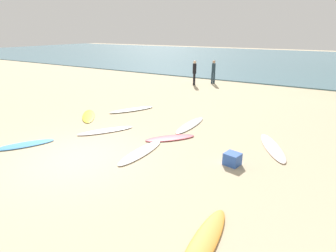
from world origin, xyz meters
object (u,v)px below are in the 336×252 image
Objects in this scene: beach_cooler at (232,159)px; beachgoer_near at (213,71)px; surfboard_5 at (170,138)px; surfboard_7 at (203,245)px; surfboard_1 at (106,131)px; surfboard_3 at (190,125)px; surfboard_2 at (89,116)px; surfboard_8 at (141,152)px; surfboard_6 at (272,147)px; beachgoer_mid at (194,71)px; surfboard_0 at (132,110)px; surfboard_4 at (24,145)px.

beachgoer_near is at bearing 114.43° from beach_cooler.
surfboard_7 is at bearing 170.12° from surfboard_5.
surfboard_3 is (2.65, 2.41, -0.00)m from surfboard_1.
surfboard_7 reaches higher than surfboard_5.
surfboard_8 is at bearing -68.24° from surfboard_2.
beach_cooler is (7.49, -1.25, 0.16)m from surfboard_2.
surfboard_6 is 1.39× the size of beachgoer_mid.
surfboard_1 is 0.90× the size of surfboard_6.
surfboard_5 is 3.69m from surfboard_6.
surfboard_3 is at bearing -36.06° from surfboard_6.
surfboard_6 is 5.57× the size of beach_cooler.
beach_cooler is at bearing -53.98° from surfboard_2.
surfboard_3 is 1.03× the size of surfboard_7.
surfboard_2 is 8.34m from surfboard_6.
surfboard_5 is 1.07× the size of beachgoer_mid.
surfboard_1 reaches higher than surfboard_8.
beachgoer_near is (-6.15, 15.78, 0.95)m from surfboard_7.
surfboard_3 reaches higher than surfboard_8.
beachgoer_mid is (-1.02, -1.23, 0.03)m from beachgoer_near.
surfboard_0 is 1.06× the size of surfboard_1.
surfboard_8 is 13.32m from beachgoer_near.
beach_cooler is (2.90, 0.77, 0.16)m from surfboard_8.
beachgoer_near is at bearing -54.14° from beachgoer_mid.
surfboard_5 reaches higher than surfboard_2.
beach_cooler is at bearing 41.01° from surfboard_6.
surfboard_0 is at bearing 115.05° from surfboard_4.
beachgoer_near is (-2.87, 11.42, 0.96)m from surfboard_5.
beachgoer_mid reaches higher than surfboard_7.
surfboard_4 is 4.30m from surfboard_8.
beachgoer_near reaches higher than surfboard_6.
beach_cooler reaches higher than surfboard_1.
surfboard_3 is at bearing -64.52° from surfboard_7.
surfboard_2 is at bearing 6.54° from surfboard_1.
surfboard_6 is at bearing -39.79° from surfboard_2.
surfboard_3 is 1.74m from surfboard_5.
surfboard_6 is 5.47m from surfboard_7.
surfboard_7 is at bearing 21.95° from surfboard_4.
surfboard_8 is at bearing -177.33° from beachgoer_mid.
surfboard_3 and surfboard_5 have the same top height.
beachgoer_mid is (0.30, 13.42, 0.99)m from surfboard_4.
surfboard_1 reaches higher than surfboard_3.
beach_cooler is at bearing 49.82° from surfboard_4.
surfboard_3 is at bearing -104.02° from surfboard_1.
surfboard_2 is at bearing -33.55° from surfboard_7.
surfboard_5 is at bearing 68.27° from surfboard_4.
beachgoer_mid reaches higher than surfboard_5.
beach_cooler reaches higher than surfboard_6.
surfboard_0 is at bearing 25.39° from beachgoer_near.
beachgoer_mid is at bearing 40.15° from surfboard_2.
surfboard_3 is 1.39× the size of beachgoer_near.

